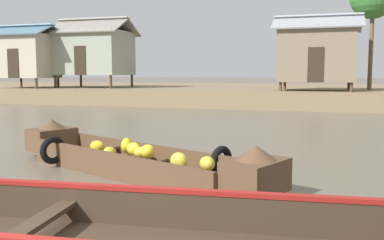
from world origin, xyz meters
TOP-DOWN VIEW (x-y plane):
  - ground_plane at (0.00, 10.00)m, footprint 300.00×300.00m
  - riverbank_strip at (0.00, 27.35)m, footprint 160.00×20.00m
  - banana_boat at (-0.76, 4.07)m, footprint 5.56×3.10m
  - viewer_boat at (0.87, 0.74)m, footprint 6.04×2.14m
  - stilt_house_left at (-16.02, 20.91)m, footprint 4.04×3.16m
  - stilt_house_mid_left at (-12.24, 22.78)m, footprint 5.07×3.93m
  - stilt_house_mid_right at (1.90, 21.86)m, footprint 4.64×3.33m

SIDE VIEW (x-z plane):
  - ground_plane at x=0.00m, z-range 0.00..0.00m
  - banana_boat at x=-0.76m, z-range -0.12..0.65m
  - viewer_boat at x=0.87m, z-range -0.18..0.72m
  - riverbank_strip at x=0.00m, z-range 0.00..0.78m
  - stilt_house_mid_right at x=1.90m, z-range 0.74..4.83m
  - stilt_house_left at x=-16.02m, z-range 0.86..4.90m
  - stilt_house_mid_left at x=-12.24m, z-range 0.83..5.37m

